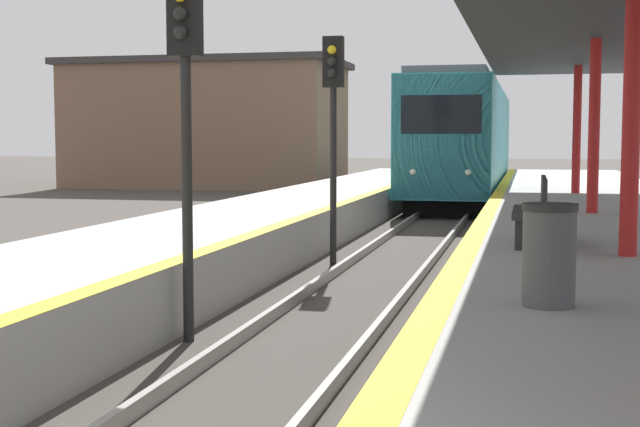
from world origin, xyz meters
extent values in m
cube|color=black|center=(0.00, 32.56, 0.28)|extent=(2.38, 18.24, 0.55)
cube|color=teal|center=(0.00, 32.56, 2.34)|extent=(2.80, 20.27, 3.58)
cube|color=#E54C19|center=(0.00, 22.50, 2.34)|extent=(2.74, 0.16, 3.51)
cube|color=black|center=(0.00, 22.44, 2.96)|extent=(2.24, 0.06, 1.07)
cube|color=#59595E|center=(0.00, 32.56, 4.25)|extent=(2.38, 19.26, 0.24)
sphere|color=white|center=(-0.77, 22.44, 1.35)|extent=(0.18, 0.18, 0.18)
sphere|color=white|center=(0.77, 22.44, 1.35)|extent=(0.18, 0.18, 0.18)
cylinder|color=black|center=(-1.32, 6.82, 1.60)|extent=(0.12, 0.12, 3.21)
cube|color=black|center=(-1.32, 6.82, 3.66)|extent=(0.36, 0.20, 0.90)
sphere|color=black|center=(-1.32, 6.69, 3.66)|extent=(0.16, 0.16, 0.16)
sphere|color=black|center=(-1.32, 6.69, 3.46)|extent=(0.16, 0.16, 0.16)
cylinder|color=black|center=(-1.02, 13.10, 1.60)|extent=(0.12, 0.12, 3.21)
cube|color=black|center=(-1.02, 13.10, 3.66)|extent=(0.36, 0.20, 0.90)
sphere|color=yellow|center=(-1.02, 12.97, 3.86)|extent=(0.16, 0.16, 0.16)
sphere|color=black|center=(-1.02, 12.97, 3.66)|extent=(0.16, 0.16, 0.16)
sphere|color=black|center=(-1.02, 12.97, 3.46)|extent=(0.16, 0.16, 0.16)
cylinder|color=red|center=(3.62, 8.96, 2.53)|extent=(0.22, 0.22, 3.35)
cylinder|color=red|center=(3.62, 15.46, 2.53)|extent=(0.22, 0.22, 3.35)
cylinder|color=red|center=(3.62, 21.97, 2.53)|extent=(0.22, 0.22, 3.35)
cube|color=#2D2D33|center=(3.62, 12.21, 4.31)|extent=(4.54, 26.02, 0.20)
cylinder|color=#4C4C51|center=(2.60, 5.32, 1.27)|extent=(0.45, 0.45, 0.83)
cylinder|color=#262626|center=(2.60, 5.32, 1.72)|extent=(0.48, 0.48, 0.06)
cube|color=#28282D|center=(2.43, 9.93, 1.29)|extent=(0.44, 1.78, 0.08)
cube|color=#28282D|center=(2.62, 9.93, 1.55)|extent=(0.06, 1.78, 0.44)
cube|color=#262628|center=(2.43, 9.22, 1.05)|extent=(0.35, 0.08, 0.40)
cube|color=#262628|center=(2.43, 10.64, 1.05)|extent=(0.35, 0.08, 0.40)
cube|color=brown|center=(-12.52, 37.65, 2.82)|extent=(12.25, 6.74, 5.64)
cube|color=#383333|center=(-12.52, 37.65, 5.79)|extent=(12.87, 7.07, 0.30)
camera|label=1|loc=(2.42, -2.54, 2.30)|focal=50.00mm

